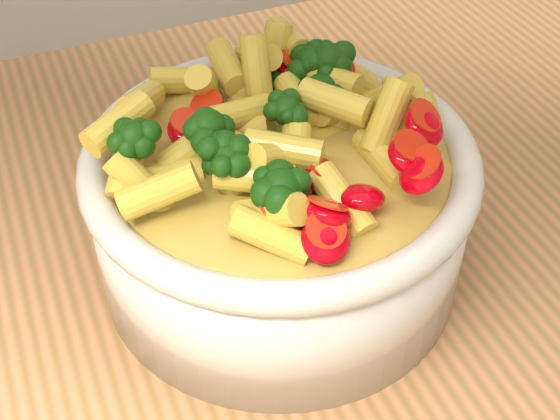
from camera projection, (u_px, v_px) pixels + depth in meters
name	position (u px, v px, depth m)	size (l,w,h in m)	color
table	(372.00, 343.00, 0.66)	(1.20, 0.80, 0.90)	#BE7E51
serving_bowl	(280.00, 208.00, 0.55)	(0.27, 0.27, 0.12)	silver
pasta_salad	(280.00, 126.00, 0.50)	(0.21, 0.21, 0.05)	gold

